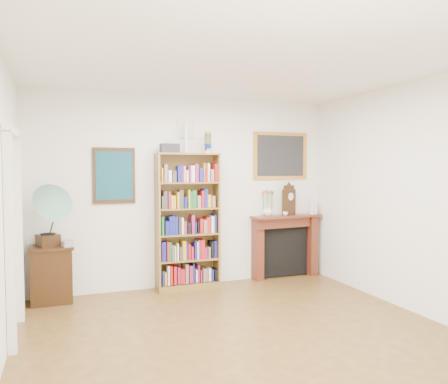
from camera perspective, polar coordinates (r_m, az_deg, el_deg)
name	(u,v)px	position (r m, az deg, el deg)	size (l,w,h in m)	color
room	(257,206)	(4.15, 4.40, -1.81)	(4.51, 5.01, 2.81)	#503518
door_casing	(14,216)	(5.00, -25.73, -2.86)	(0.08, 1.02, 2.17)	white
teal_poster	(114,176)	(6.27, -14.16, 2.09)	(0.58, 0.04, 0.78)	black
small_picture	(187,128)	(6.50, -4.91, 8.39)	(0.26, 0.04, 0.30)	white
gilt_painting	(280,156)	(7.05, 7.37, 4.71)	(0.95, 0.04, 0.75)	#C78933
bookshelf	(188,213)	(6.34, -4.74, -2.78)	(0.92, 0.35, 2.27)	brown
side_cabinet	(52,274)	(6.19, -21.58, -9.99)	(0.55, 0.40, 0.74)	black
fireplace	(285,241)	(7.11, 7.95, -6.37)	(1.21, 0.39, 1.01)	#4D1A12
gramophone	(47,212)	(5.96, -22.11, -2.43)	(0.69, 0.76, 0.81)	black
cd_stack	(67,244)	(5.99, -19.77, -6.37)	(0.12, 0.12, 0.08)	#B0B0BD
mantel_clock	(289,201)	(7.04, 8.47, -1.12)	(0.23, 0.18, 0.47)	black
flower_vase	(268,211)	(6.88, 5.71, -2.44)	(0.15, 0.15, 0.16)	white
teacup	(285,214)	(6.93, 8.01, -2.82)	(0.08, 0.08, 0.06)	silver
bottle_left	(312,207)	(7.22, 11.42, -1.91)	(0.07, 0.07, 0.24)	silver
bottle_right	(315,208)	(7.25, 11.84, -2.05)	(0.06, 0.06, 0.20)	silver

